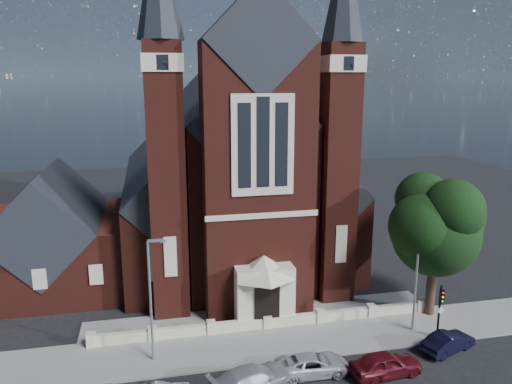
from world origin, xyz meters
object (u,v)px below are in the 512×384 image
car_white_suv (313,364)px  street_lamp_left (152,294)px  parish_hall (53,240)px  car_silver_b (253,379)px  traffic_signal (440,306)px  car_navy (448,342)px  church (229,174)px  street_lamp_right (418,270)px  street_tree (440,228)px  car_dark_red (386,364)px

car_white_suv → street_lamp_left: bearing=69.8°
parish_hall → car_silver_b: size_ratio=2.29×
traffic_signal → car_navy: traffic_signal is taller
parish_hall → street_lamp_left: size_ratio=1.51×
street_lamp_left → church: bearing=67.3°
street_lamp_right → car_white_suv: (-8.68, -3.47, -3.97)m
street_tree → car_silver_b: 17.40m
street_lamp_left → car_white_suv: street_lamp_left is taller
car_white_suv → car_navy: (9.49, 0.55, 0.03)m
church → car_white_suv: church is taller
church → street_tree: 21.38m
parish_hall → street_tree: street_tree is taller
street_lamp_right → traffic_signal: size_ratio=2.02×
street_lamp_right → car_white_suv: bearing=-158.2°
street_lamp_left → car_white_suv: bearing=-20.4°
street_tree → street_lamp_left: (-20.51, -1.71, -2.36)m
car_silver_b → street_lamp_left: bearing=31.2°
street_tree → street_lamp_right: 3.84m
street_lamp_right → car_navy: bearing=-74.5°
street_tree → car_dark_red: size_ratio=2.41×
traffic_signal → car_navy: bearing=-94.3°
parish_hall → car_white_suv: size_ratio=2.72×
traffic_signal → car_silver_b: (-13.46, -2.85, -1.81)m
parish_hall → street_lamp_right: 29.62m
street_tree → car_dark_red: bearing=-138.0°
street_tree → street_lamp_left: street_tree is taller
traffic_signal → street_lamp_left: bearing=175.2°
church → car_white_suv: (1.41, -22.41, -7.56)m
car_silver_b → car_dark_red: car_silver_b is taller
parish_hall → street_lamp_right: parish_hall is taller
street_lamp_left → car_navy: size_ratio=2.04×
parish_hall → traffic_signal: (27.00, -15.57, -1.43)m
traffic_signal → church: bearing=118.2°
car_white_suv → car_silver_b: bearing=104.0°
street_tree → street_lamp_right: street_tree is taller
street_lamp_right → street_lamp_left: bearing=180.0°
street_lamp_right → car_dark_red: 7.44m
street_tree → car_navy: bearing=-110.2°
traffic_signal → car_white_suv: 9.97m
street_lamp_left → car_white_suv: (9.32, -3.47, -3.97)m
street_tree → street_lamp_left: size_ratio=1.32×
car_silver_b → car_white_suv: bearing=-95.9°
car_navy → car_white_suv: bearing=73.9°
street_lamp_left → car_white_suv: 10.71m
church → car_dark_red: bearing=-76.5°
car_dark_red → street_lamp_left: bearing=65.0°
church → street_lamp_left: church is taller
car_white_suv → car_dark_red: (4.23, -1.10, 0.13)m
street_tree → car_silver_b: size_ratio=2.01×
parish_hall → street_lamp_left: parish_hall is taller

